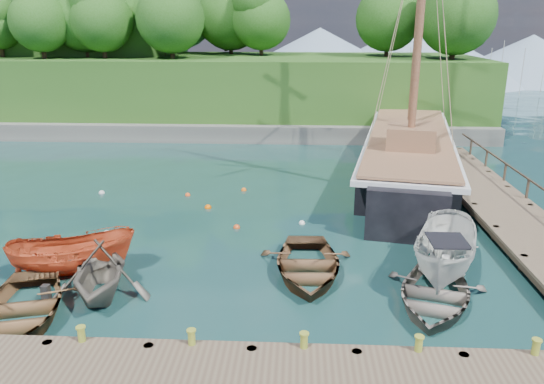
{
  "coord_description": "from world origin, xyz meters",
  "views": [
    {
      "loc": [
        1.76,
        -17.24,
        8.83
      ],
      "look_at": [
        0.7,
        3.99,
        2.0
      ],
      "focal_mm": 35.0,
      "sensor_mm": 36.0,
      "label": 1
    }
  ],
  "objects_px": {
    "cabin_boat_white": "(444,277)",
    "rowboat_0": "(21,321)",
    "rowboat_1": "(102,295)",
    "rowboat_2": "(307,275)",
    "schooner": "(408,159)",
    "motorboat_orange": "(75,274)",
    "rowboat_3": "(433,305)"
  },
  "relations": [
    {
      "from": "rowboat_1",
      "to": "rowboat_2",
      "type": "relative_size",
      "value": 0.78
    },
    {
      "from": "rowboat_1",
      "to": "cabin_boat_white",
      "type": "distance_m",
      "value": 12.1
    },
    {
      "from": "rowboat_2",
      "to": "schooner",
      "type": "height_order",
      "value": "schooner"
    },
    {
      "from": "rowboat_3",
      "to": "motorboat_orange",
      "type": "relative_size",
      "value": 1.04
    },
    {
      "from": "motorboat_orange",
      "to": "rowboat_3",
      "type": "bearing_deg",
      "value": -112.27
    },
    {
      "from": "cabin_boat_white",
      "to": "rowboat_0",
      "type": "bearing_deg",
      "value": -144.75
    },
    {
      "from": "rowboat_0",
      "to": "rowboat_3",
      "type": "height_order",
      "value": "rowboat_0"
    },
    {
      "from": "rowboat_2",
      "to": "schooner",
      "type": "relative_size",
      "value": 0.19
    },
    {
      "from": "rowboat_2",
      "to": "motorboat_orange",
      "type": "distance_m",
      "value": 8.53
    },
    {
      "from": "rowboat_2",
      "to": "cabin_boat_white",
      "type": "bearing_deg",
      "value": -0.11
    },
    {
      "from": "rowboat_1",
      "to": "rowboat_3",
      "type": "bearing_deg",
      "value": -9.56
    },
    {
      "from": "rowboat_0",
      "to": "motorboat_orange",
      "type": "relative_size",
      "value": 1.11
    },
    {
      "from": "rowboat_2",
      "to": "motorboat_orange",
      "type": "height_order",
      "value": "motorboat_orange"
    },
    {
      "from": "cabin_boat_white",
      "to": "rowboat_1",
      "type": "bearing_deg",
      "value": -150.26
    },
    {
      "from": "rowboat_1",
      "to": "motorboat_orange",
      "type": "relative_size",
      "value": 0.86
    },
    {
      "from": "rowboat_0",
      "to": "schooner",
      "type": "height_order",
      "value": "schooner"
    },
    {
      "from": "rowboat_3",
      "to": "rowboat_0",
      "type": "bearing_deg",
      "value": -155.27
    },
    {
      "from": "rowboat_2",
      "to": "schooner",
      "type": "bearing_deg",
      "value": 63.9
    },
    {
      "from": "rowboat_2",
      "to": "rowboat_3",
      "type": "height_order",
      "value": "rowboat_2"
    },
    {
      "from": "motorboat_orange",
      "to": "cabin_boat_white",
      "type": "xyz_separation_m",
      "value": [
        13.51,
        0.49,
        0.0
      ]
    },
    {
      "from": "motorboat_orange",
      "to": "schooner",
      "type": "xyz_separation_m",
      "value": [
        14.64,
        13.59,
        1.09
      ]
    },
    {
      "from": "rowboat_2",
      "to": "schooner",
      "type": "distance_m",
      "value": 14.58
    },
    {
      "from": "rowboat_1",
      "to": "rowboat_2",
      "type": "height_order",
      "value": "rowboat_1"
    },
    {
      "from": "rowboat_1",
      "to": "rowboat_2",
      "type": "bearing_deg",
      "value": 5.93
    },
    {
      "from": "rowboat_3",
      "to": "cabin_boat_white",
      "type": "relative_size",
      "value": 0.86
    },
    {
      "from": "rowboat_0",
      "to": "rowboat_3",
      "type": "relative_size",
      "value": 1.06
    },
    {
      "from": "rowboat_2",
      "to": "cabin_boat_white",
      "type": "relative_size",
      "value": 0.91
    },
    {
      "from": "cabin_boat_white",
      "to": "rowboat_2",
      "type": "bearing_deg",
      "value": -158.54
    },
    {
      "from": "rowboat_1",
      "to": "schooner",
      "type": "xyz_separation_m",
      "value": [
        13.08,
        15.07,
        1.09
      ]
    },
    {
      "from": "rowboat_0",
      "to": "cabin_boat_white",
      "type": "xyz_separation_m",
      "value": [
        13.87,
        3.69,
        0.0
      ]
    },
    {
      "from": "motorboat_orange",
      "to": "cabin_boat_white",
      "type": "distance_m",
      "value": 13.52
    },
    {
      "from": "rowboat_2",
      "to": "rowboat_1",
      "type": "bearing_deg",
      "value": -166.11
    }
  ]
}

